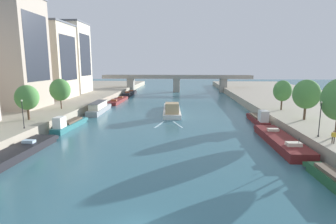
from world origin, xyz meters
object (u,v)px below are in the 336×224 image
Objects in this scene: moored_boat_left_downstream at (99,108)px; lamppost_left_bank at (23,113)px; moored_boat_left_lone at (69,124)px; tree_right_end_of_row at (306,94)px; bridge_far at (177,81)px; moored_boat_left_midway at (14,154)px; moored_boat_left_second at (130,93)px; tree_left_nearest at (27,98)px; moored_boat_right_gap_after at (258,119)px; tree_left_far at (60,90)px; moored_boat_right_midway at (280,140)px; person_on_quay at (334,136)px; lamppost_right_bank at (320,117)px; moored_boat_left_gap_after at (118,100)px; barge_midriver at (172,109)px; tree_right_distant at (282,91)px.

lamppost_left_bank reaches higher than moored_boat_left_downstream.
tree_right_end_of_row reaches higher than moored_boat_left_lone.
moored_boat_left_downstream is 0.23× the size of bridge_far.
moored_boat_left_midway is 1.12× the size of moored_boat_left_second.
bridge_far is (24.15, 70.33, -1.37)m from tree_left_nearest.
tree_right_end_of_row is (6.29, -5.82, 5.64)m from moored_boat_right_gap_after.
moored_boat_right_midway is at bearing -22.98° from tree_left_far.
person_on_quay is at bearing -19.27° from moored_boat_left_lone.
tree_left_far is 51.18m from person_on_quay.
moored_boat_left_midway is 70.50m from moored_boat_left_second.
lamppost_right_bank is 2.97× the size of person_on_quay.
moored_boat_left_downstream is 3.29× the size of lamppost_left_bank.
moored_boat_left_gap_after is at bearing 129.05° from moored_boat_right_midway.
person_on_quay is at bearing -60.25° from moored_boat_left_second.
moored_boat_right_midway is (35.55, 8.11, 0.08)m from moored_boat_left_midway.
moored_boat_right_gap_after is (35.82, -10.37, -0.21)m from moored_boat_left_downstream.
person_on_quay is at bearing -55.27° from barge_midriver.
moored_boat_left_downstream is at bearing -90.13° from moored_boat_left_second.
barge_midriver reaches higher than moored_boat_left_lone.
person_on_quay is (39.44, -13.79, 2.14)m from moored_boat_left_lone.
tree_right_end_of_row reaches higher than moored_boat_right_midway.
barge_midriver is 1.14× the size of moored_boat_left_gap_after.
tree_right_end_of_row is 12.04m from lamppost_right_bank.
moored_boat_left_gap_after is 10.40× the size of person_on_quay.
barge_midriver reaches higher than moored_boat_left_gap_after.
moored_boat_right_gap_after is 9.06m from tree_right_distant.
tree_left_far is 1.49× the size of lamppost_left_bank.
moored_boat_left_midway is 39.80m from person_on_quay.
moored_boat_left_gap_after is 0.27× the size of bridge_far.
moored_boat_left_gap_after is at bearing 130.11° from lamppost_right_bank.
moored_boat_left_gap_after is at bearing 76.03° from tree_left_far.
tree_right_end_of_row is at bearing -42.77° from moored_boat_right_gap_after.
barge_midriver is 20.56m from moored_boat_right_gap_after.
moored_boat_right_midway is 2.65× the size of tree_right_distant.
lamppost_left_bank is at bearing -178.96° from moored_boat_right_midway.
moored_boat_left_midway is 36.47m from moored_boat_right_midway.
moored_boat_left_downstream is at bearing 179.55° from barge_midriver.
bridge_far is at bearing 70.93° from moored_boat_left_downstream.
tree_right_end_of_row is at bearing -10.56° from tree_left_far.
moored_boat_left_lone is (-18.18, -16.88, -0.08)m from barge_midriver.
lamppost_right_bank is (39.18, -10.65, 3.86)m from moored_boat_left_lone.
moored_boat_left_gap_after is 62.72m from person_on_quay.
tree_left_far reaches higher than moored_boat_left_midway.
lamppost_right_bank is (38.99, -27.67, 3.58)m from moored_boat_left_downstream.
moored_boat_left_gap_after is at bearing -117.87° from bridge_far.
moored_boat_right_gap_after reaches higher than moored_boat_left_downstream.
moored_boat_left_lone is at bearing -165.18° from tree_right_distant.
tree_left_nearest is 1.39× the size of lamppost_left_bank.
barge_midriver reaches higher than moored_boat_right_midway.
moored_boat_left_gap_after is 1.01× the size of moored_boat_right_midway.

